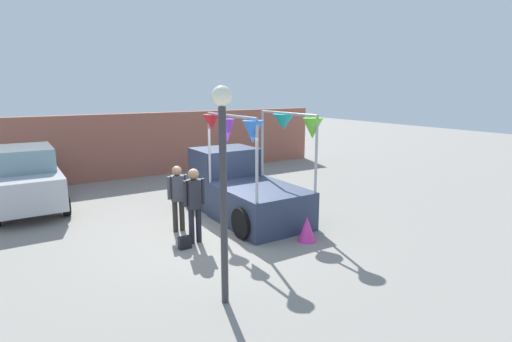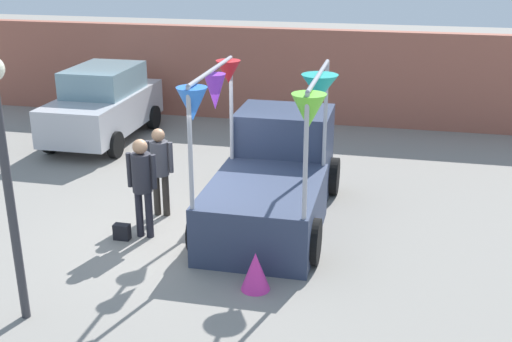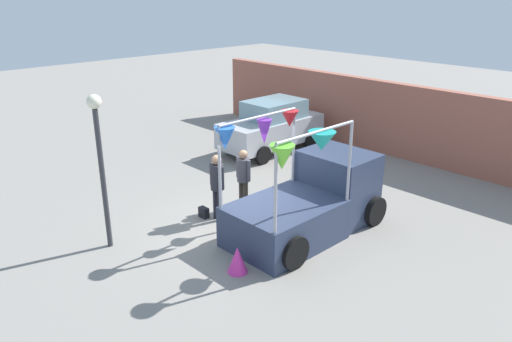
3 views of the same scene
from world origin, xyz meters
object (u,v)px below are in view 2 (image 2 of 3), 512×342
at_px(parked_car, 104,104).
at_px(person_customer, 142,178).
at_px(vendor_truck, 275,173).
at_px(handbag, 122,232).
at_px(folded_kite_bundle_magenta, 255,271).
at_px(person_vendor, 160,164).
at_px(street_lamp, 3,153).

distance_m(parked_car, person_customer, 6.04).
relative_size(vendor_truck, person_customer, 2.32).
bearing_deg(handbag, person_customer, 29.74).
xyz_separation_m(person_customer, folded_kite_bundle_magenta, (2.28, -1.34, -0.79)).
bearing_deg(folded_kite_bundle_magenta, vendor_truck, 94.95).
bearing_deg(folded_kite_bundle_magenta, person_vendor, 135.43).
xyz_separation_m(parked_car, folded_kite_bundle_magenta, (5.41, -6.50, -0.64)).
xyz_separation_m(person_vendor, folded_kite_bundle_magenta, (2.32, -2.28, -0.73)).
bearing_deg(person_vendor, street_lamp, -99.65).
relative_size(parked_car, person_customer, 2.24).
xyz_separation_m(street_lamp, folded_kite_bundle_magenta, (2.94, 1.41, -2.09)).
distance_m(parked_car, street_lamp, 8.41).
bearing_deg(folded_kite_bundle_magenta, street_lamp, -154.40).
distance_m(handbag, folded_kite_bundle_magenta, 2.87).
relative_size(person_vendor, folded_kite_bundle_magenta, 2.83).
height_order(person_customer, folded_kite_bundle_magenta, person_customer).
height_order(vendor_truck, street_lamp, street_lamp).
bearing_deg(handbag, vendor_truck, 33.41).
relative_size(parked_car, person_vendor, 2.36).
bearing_deg(person_customer, person_vendor, 92.31).
relative_size(vendor_truck, street_lamp, 1.14).
bearing_deg(vendor_truck, folded_kite_bundle_magenta, -85.05).
bearing_deg(person_vendor, person_customer, -87.69).
bearing_deg(parked_car, person_customer, -58.74).
height_order(parked_car, street_lamp, street_lamp).
height_order(vendor_truck, person_vendor, vendor_truck).
relative_size(handbag, folded_kite_bundle_magenta, 0.47).
xyz_separation_m(person_customer, person_vendor, (-0.04, 0.94, -0.06)).
bearing_deg(person_vendor, handbag, -105.28).
bearing_deg(person_customer, folded_kite_bundle_magenta, -30.45).
bearing_deg(handbag, street_lamp, -97.06).
relative_size(person_customer, person_vendor, 1.05).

